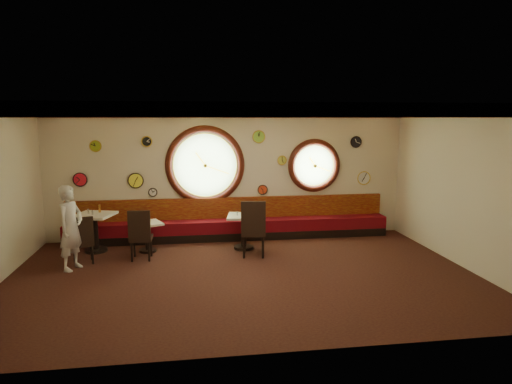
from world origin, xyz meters
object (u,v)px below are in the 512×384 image
(table_b, at_px, (147,233))
(chair_a, at_px, (83,237))
(condiment_b_pepper, at_px, (147,221))
(condiment_a_bottle, at_px, (100,209))
(chair_c, at_px, (253,225))
(condiment_c_pepper, at_px, (247,213))
(condiment_a_salt, at_px, (88,211))
(waiter, at_px, (71,228))
(chair_b, at_px, (140,232))
(condiment_c_salt, at_px, (237,213))
(condiment_c_bottle, at_px, (247,210))
(table_a, at_px, (95,228))
(table_c, at_px, (244,228))
(condiment_a_pepper, at_px, (92,213))
(condiment_b_bottle, at_px, (150,218))
(condiment_b_salt, at_px, (144,220))

(table_b, bearing_deg, chair_a, -149.42)
(condiment_b_pepper, relative_size, condiment_a_bottle, 0.55)
(table_b, height_order, chair_c, chair_c)
(table_b, relative_size, condiment_c_pepper, 7.11)
(chair_a, height_order, chair_c, chair_c)
(condiment_b_pepper, xyz_separation_m, condiment_c_pepper, (2.25, -0.11, 0.13))
(condiment_a_salt, distance_m, condiment_a_bottle, 0.26)
(waiter, bearing_deg, table_b, -29.72)
(condiment_b_pepper, distance_m, condiment_a_bottle, 1.19)
(chair_b, relative_size, chair_c, 0.88)
(chair_a, height_order, condiment_b_pepper, chair_a)
(chair_a, relative_size, chair_c, 0.81)
(condiment_a_salt, distance_m, condiment_c_salt, 3.36)
(condiment_c_pepper, height_order, condiment_c_bottle, condiment_c_bottle)
(chair_c, bearing_deg, condiment_a_bottle, 170.80)
(condiment_a_salt, xyz_separation_m, condiment_c_pepper, (3.57, -0.38, -0.08))
(table_a, distance_m, condiment_b_pepper, 1.23)
(waiter, bearing_deg, table_c, -51.75)
(condiment_a_salt, distance_m, condiment_c_pepper, 3.59)
(condiment_b_pepper, relative_size, waiter, 0.06)
(condiment_a_pepper, height_order, waiter, waiter)
(table_a, xyz_separation_m, chair_c, (3.50, -0.94, 0.17))
(table_a, height_order, condiment_b_pepper, table_a)
(chair_a, distance_m, condiment_c_pepper, 3.56)
(condiment_b_bottle, bearing_deg, table_a, 175.26)
(chair_c, distance_m, condiment_c_bottle, 0.78)
(table_b, relative_size, chair_b, 1.18)
(table_c, height_order, chair_b, chair_b)
(condiment_b_bottle, bearing_deg, chair_c, -20.18)
(condiment_c_pepper, distance_m, condiment_b_bottle, 2.23)
(condiment_c_salt, distance_m, condiment_a_pepper, 3.25)
(condiment_a_salt, relative_size, condiment_a_bottle, 0.63)
(chair_c, relative_size, condiment_b_pepper, 7.95)
(condiment_c_salt, relative_size, condiment_a_pepper, 0.90)
(table_b, xyz_separation_m, condiment_a_salt, (-1.30, 0.21, 0.50))
(table_a, distance_m, condiment_a_pepper, 0.38)
(chair_b, distance_m, condiment_a_pepper, 1.36)
(chair_c, xyz_separation_m, condiment_a_bottle, (-3.40, 1.09, 0.25))
(condiment_a_bottle, bearing_deg, condiment_b_pepper, -19.51)
(condiment_c_salt, bearing_deg, condiment_a_pepper, 176.79)
(table_b, xyz_separation_m, condiment_c_salt, (2.05, -0.09, 0.41))
(condiment_a_salt, xyz_separation_m, condiment_a_bottle, (0.22, 0.12, 0.03))
(table_a, xyz_separation_m, condiment_b_bottle, (1.23, -0.10, 0.20))
(table_a, bearing_deg, table_c, -4.67)
(condiment_a_pepper, bearing_deg, table_c, -3.17)
(condiment_c_pepper, bearing_deg, condiment_a_salt, 173.96)
(table_c, xyz_separation_m, condiment_b_bottle, (-2.14, 0.17, 0.25))
(chair_b, relative_size, condiment_b_bottle, 4.39)
(table_a, distance_m, condiment_a_bottle, 0.45)
(condiment_b_salt, xyz_separation_m, condiment_c_bottle, (2.35, -0.05, 0.16))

